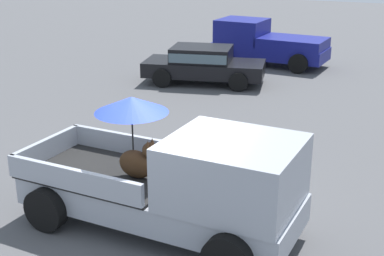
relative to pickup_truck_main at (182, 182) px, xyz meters
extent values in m
plane|color=#4C4C4F|center=(-0.46, 0.02, -0.98)|extent=(80.00, 80.00, 0.00)
cylinder|color=black|center=(1.33, 0.92, -0.58)|extent=(0.81, 0.32, 0.80)
cylinder|color=black|center=(-2.16, 1.08, -0.58)|extent=(0.81, 0.32, 0.80)
cylinder|color=black|center=(-2.26, -0.88, -0.58)|extent=(0.81, 0.32, 0.80)
cube|color=#9EA3AD|center=(-0.46, 0.02, -0.41)|extent=(5.08, 2.04, 0.50)
cube|color=#9EA3AD|center=(0.94, -0.05, 0.38)|extent=(2.19, 1.96, 1.08)
cube|color=#4C606B|center=(1.93, -0.09, 0.58)|extent=(0.14, 1.72, 0.64)
cube|color=black|center=(-1.61, 0.07, -0.13)|extent=(2.88, 1.97, 0.06)
cube|color=#9EA3AD|center=(-1.57, 0.99, 0.10)|extent=(2.80, 0.23, 0.40)
cube|color=#9EA3AD|center=(-1.66, -0.84, 0.10)|extent=(2.80, 0.23, 0.40)
cube|color=#9EA3AD|center=(-2.96, 0.14, 0.10)|extent=(0.19, 1.84, 0.40)
ellipsoid|color=#472D19|center=(-0.92, 0.05, 0.16)|extent=(0.69, 0.35, 0.52)
sphere|color=#472D19|center=(-0.62, 0.04, 0.48)|extent=(0.29, 0.29, 0.28)
cone|color=#472D19|center=(-0.62, 0.12, 0.62)|extent=(0.09, 0.09, 0.12)
cone|color=#472D19|center=(-0.63, -0.04, 0.62)|extent=(0.09, 0.09, 0.12)
cylinder|color=black|center=(-0.99, 0.09, 0.53)|extent=(0.03, 0.03, 1.25)
cone|color=#1E33B7|center=(-0.99, 0.09, 1.25)|extent=(1.35, 1.35, 0.28)
cylinder|color=black|center=(-4.12, 13.01, -0.60)|extent=(0.78, 0.31, 0.76)
cylinder|color=black|center=(-3.98, 14.91, -0.60)|extent=(0.78, 0.31, 0.76)
cylinder|color=black|center=(-0.93, 12.78, -0.60)|extent=(0.78, 0.31, 0.76)
cylinder|color=black|center=(-0.79, 14.67, -0.60)|extent=(0.78, 0.31, 0.76)
cube|color=navy|center=(-2.45, 13.84, -0.43)|extent=(4.92, 2.14, 0.50)
cube|color=navy|center=(-3.65, 13.93, 0.32)|extent=(2.03, 1.93, 1.00)
cube|color=navy|center=(-1.46, 13.77, 0.02)|extent=(2.82, 1.99, 0.40)
cylinder|color=black|center=(-2.57, 11.04, -0.65)|extent=(0.69, 0.36, 0.66)
cylinder|color=black|center=(-2.19, 9.32, -0.65)|extent=(0.69, 0.36, 0.66)
cylinder|color=black|center=(-5.21, 10.46, -0.65)|extent=(0.69, 0.36, 0.66)
cylinder|color=black|center=(-4.83, 8.74, -0.65)|extent=(0.69, 0.36, 0.66)
cube|color=black|center=(-3.70, 9.89, -0.43)|extent=(4.58, 2.64, 0.52)
cube|color=black|center=(-3.80, 9.87, 0.07)|extent=(2.39, 2.01, 0.56)
cube|color=#4C606B|center=(-3.80, 9.87, 0.07)|extent=(2.35, 2.08, 0.32)
camera|label=1|loc=(3.52, -7.53, 3.92)|focal=49.78mm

